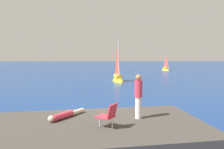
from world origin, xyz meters
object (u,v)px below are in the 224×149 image
(person_sunbather, at_px, (65,115))
(person_standing, at_px, (138,95))
(sailboat_near, at_px, (118,79))
(sailboat_far, at_px, (165,69))
(beach_chair, at_px, (108,114))

(person_sunbather, xyz_separation_m, person_standing, (2.68, -0.19, 0.75))
(sailboat_near, height_order, person_standing, sailboat_near)
(sailboat_near, relative_size, sailboat_far, 1.46)
(sailboat_far, xyz_separation_m, beach_chair, (-12.43, -36.20, 1.27))
(sailboat_near, relative_size, person_standing, 3.41)
(sailboat_near, relative_size, person_sunbather, 3.71)
(sailboat_far, distance_m, person_standing, 37.00)
(person_sunbather, bearing_deg, sailboat_near, 26.14)
(person_standing, bearing_deg, person_sunbather, 4.48)
(beach_chair, bearing_deg, sailboat_far, -75.54)
(beach_chair, bearing_deg, person_standing, -105.08)
(sailboat_near, distance_m, person_standing, 18.73)
(sailboat_far, distance_m, person_sunbather, 37.70)
(person_sunbather, height_order, person_standing, person_standing)
(person_sunbather, bearing_deg, person_standing, -57.43)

